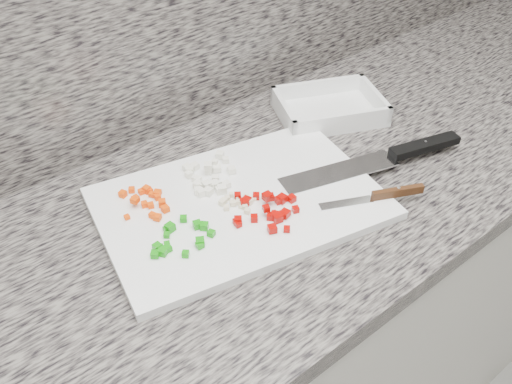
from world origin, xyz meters
The scene contains 11 objects.
cabinet centered at (0.00, 1.44, 0.43)m, with size 3.92×0.62×0.86m, color silver.
countertop centered at (0.00, 1.44, 0.88)m, with size 3.96×0.64×0.04m, color slate.
cutting_board centered at (0.05, 1.44, 0.91)m, with size 0.49×0.33×0.02m, color white.
carrot_pile centered at (-0.08, 1.54, 0.92)m, with size 0.09×0.11×0.02m.
onion_pile centered at (0.04, 1.52, 0.92)m, with size 0.11×0.11×0.02m.
green_pepper_pile centered at (-0.09, 1.42, 0.92)m, with size 0.12×0.09×0.01m.
red_pepper_pile centered at (0.06, 1.38, 0.92)m, with size 0.13×0.13×0.02m.
garlic_pile centered at (0.04, 1.43, 0.92)m, with size 0.06×0.07×0.01m.
chef_knife centered at (0.36, 1.35, 0.92)m, with size 0.38×0.14×0.02m.
paring_knife centered at (0.25, 1.28, 0.92)m, with size 0.18×0.10×0.02m.
tray centered at (0.39, 1.56, 0.92)m, with size 0.27×0.24×0.05m.
Camera 1 is at (-0.42, 0.82, 1.57)m, focal length 40.00 mm.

